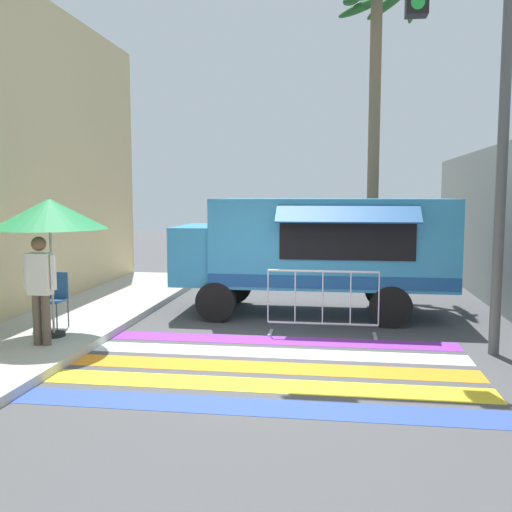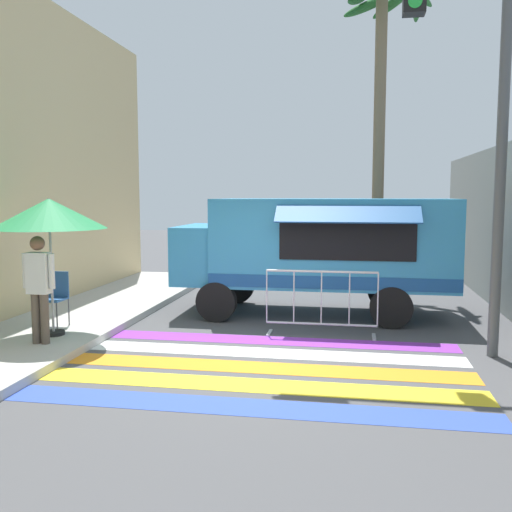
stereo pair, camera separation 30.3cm
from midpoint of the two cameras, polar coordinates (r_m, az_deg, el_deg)
name	(u,v)px [view 2 (the right image)]	position (r m, az deg, el deg)	size (l,w,h in m)	color
ground_plane	(251,357)	(8.72, 0.48, -10.07)	(60.00, 60.00, 0.00)	#4C4C4F
crosswalk_painted	(244,367)	(8.25, -0.10, -11.01)	(6.40, 3.60, 0.01)	#334FB2
food_truck	(312,245)	(11.59, 6.41, 1.10)	(5.48, 2.57, 2.36)	#338CBF
traffic_signal_pole	(454,64)	(9.27, 20.12, 17.55)	(3.89, 0.29, 6.41)	#515456
patio_umbrella	(49,214)	(9.78, -19.15, 3.97)	(1.83, 1.83, 2.25)	black
folding_chair	(54,293)	(10.57, -18.77, -3.57)	(0.44, 0.44, 0.96)	#4C4C51
vendor_person	(39,283)	(9.35, -20.02, -2.54)	(0.53, 0.22, 1.68)	brown
barricade_front	(321,304)	(9.95, 7.42, -4.75)	(1.93, 0.44, 1.15)	#B7BABF
palm_tree	(381,59)	(15.09, 12.96, 18.69)	(2.58, 2.37, 7.78)	#7A664C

